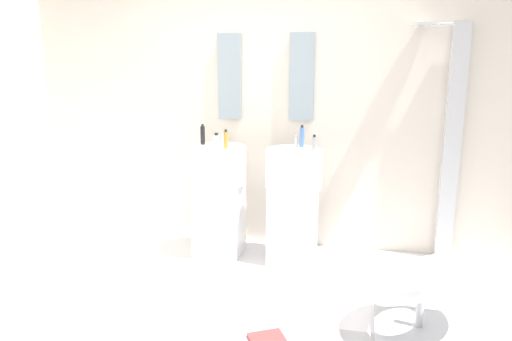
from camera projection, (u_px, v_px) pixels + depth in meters
ground_plane at (217, 326)px, 3.33m from camera, size 4.80×3.60×0.04m
rear_partition at (266, 108)px, 4.60m from camera, size 4.80×0.10×2.60m
pedestal_sink_left at (219, 196)px, 4.40m from camera, size 0.49×0.49×1.10m
pedestal_sink_right at (293, 201)px, 4.25m from camera, size 0.49×0.49×1.10m
vanity_mirror_left at (230, 77)px, 4.54m from camera, size 0.22×0.03×0.78m
vanity_mirror_right at (302, 77)px, 4.40m from camera, size 0.22×0.03×0.78m
shower_column at (451, 140)px, 4.18m from camera, size 0.49×0.24×2.05m
lounge_chair at (422, 285)px, 3.11m from camera, size 1.10×1.10×0.65m
magazine_red at (267, 339)px, 3.09m from camera, size 0.28×0.26×0.02m
soap_bottle_amber at (226, 140)px, 4.18m from camera, size 0.04×0.04×0.16m
soap_bottle_blue at (302, 137)px, 4.24m from camera, size 0.04×0.04×0.19m
soap_bottle_black at (203, 135)px, 4.38m from camera, size 0.04×0.04×0.18m
soap_bottle_grey at (314, 143)px, 4.08m from camera, size 0.04×0.04×0.14m
soap_bottle_clear at (216, 142)px, 4.13m from camera, size 0.06×0.06×0.14m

